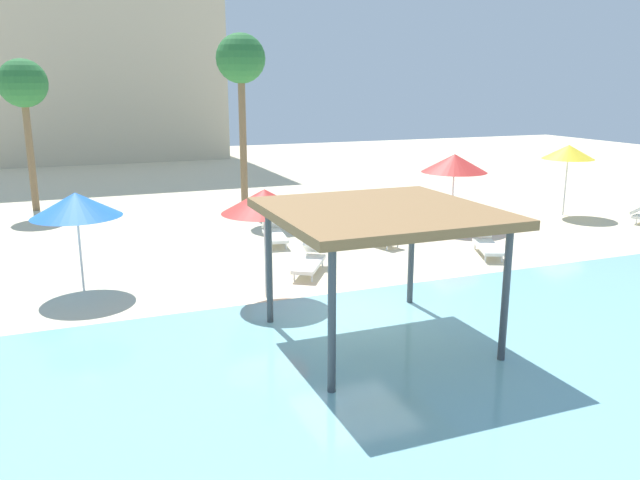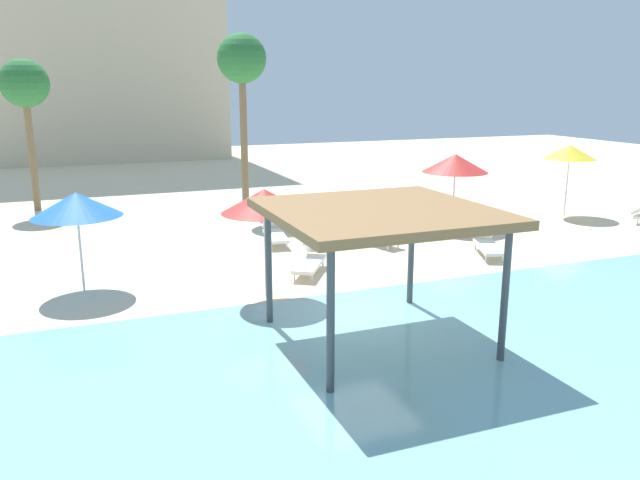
{
  "view_description": "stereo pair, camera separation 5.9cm",
  "coord_description": "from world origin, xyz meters",
  "views": [
    {
      "loc": [
        -5.71,
        -12.21,
        5.09
      ],
      "look_at": [
        -0.06,
        2.0,
        1.3
      ],
      "focal_mm": 35.57,
      "sensor_mm": 36.0,
      "label": 1
    },
    {
      "loc": [
        -5.66,
        -12.23,
        5.09
      ],
      "look_at": [
        -0.06,
        2.0,
        1.3
      ],
      "focal_mm": 35.57,
      "sensor_mm": 36.0,
      "label": 2
    }
  ],
  "objects": [
    {
      "name": "ground_plane",
      "position": [
        0.0,
        0.0,
        0.0
      ],
      "size": [
        80.0,
        80.0,
        0.0
      ],
      "primitive_type": "plane",
      "color": "beige"
    },
    {
      "name": "lagoon_water",
      "position": [
        0.0,
        -5.25,
        0.02
      ],
      "size": [
        44.0,
        13.5,
        0.04
      ],
      "primitive_type": "cube",
      "color": "#7AB7C1",
      "rests_on": "ground"
    },
    {
      "name": "shade_pavilion",
      "position": [
        -0.2,
        -1.49,
        2.58
      ],
      "size": [
        4.16,
        4.16,
        2.75
      ],
      "color": "#42474C",
      "rests_on": "ground"
    },
    {
      "name": "beach_umbrella_red_0",
      "position": [
        -1.48,
        1.98,
        2.38
      ],
      "size": [
        2.08,
        2.08,
        2.67
      ],
      "color": "silver",
      "rests_on": "ground"
    },
    {
      "name": "beach_umbrella_blue_1",
      "position": [
        -5.63,
        4.18,
        2.2
      ],
      "size": [
        2.19,
        2.19,
        2.5
      ],
      "color": "silver",
      "rests_on": "ground"
    },
    {
      "name": "beach_umbrella_red_2",
      "position": [
        7.1,
        7.01,
        2.32
      ],
      "size": [
        2.36,
        2.36,
        2.65
      ],
      "color": "silver",
      "rests_on": "ground"
    },
    {
      "name": "beach_umbrella_yellow_3",
      "position": [
        12.44,
        7.21,
        2.49
      ],
      "size": [
        1.99,
        1.99,
        2.77
      ],
      "color": "silver",
      "rests_on": "ground"
    },
    {
      "name": "lounge_chair_0",
      "position": [
        5.96,
        3.31,
        0.33
      ],
      "size": [
        1.3,
        1.98,
        0.74
      ],
      "rotation": [
        0.0,
        0.0,
        -1.98
      ],
      "color": "white",
      "rests_on": "ground"
    },
    {
      "name": "lounge_chair_1",
      "position": [
        0.35,
        7.09,
        0.33
      ],
      "size": [
        0.88,
        1.96,
        0.74
      ],
      "rotation": [
        0.0,
        0.0,
        -1.72
      ],
      "color": "white",
      "rests_on": "ground"
    },
    {
      "name": "lounge_chair_3",
      "position": [
        0.28,
        3.57,
        0.33
      ],
      "size": [
        1.54,
        1.92,
        0.74
      ],
      "rotation": [
        0.0,
        0.0,
        -2.15
      ],
      "color": "white",
      "rests_on": "ground"
    },
    {
      "name": "lounge_chair_4",
      "position": [
        3.3,
        5.77,
        0.33
      ],
      "size": [
        1.14,
        1.99,
        0.74
      ],
      "rotation": [
        0.0,
        0.0,
        -1.27
      ],
      "color": "white",
      "rests_on": "ground"
    },
    {
      "name": "palm_tree_0",
      "position": [
        0.79,
        12.35,
        5.83
      ],
      "size": [
        1.9,
        1.9,
        6.97
      ],
      "color": "brown",
      "rests_on": "ground"
    },
    {
      "name": "palm_tree_1",
      "position": [
        -7.1,
        15.97,
        4.96
      ],
      "size": [
        1.9,
        1.9,
        6.05
      ],
      "color": "brown",
      "rests_on": "ground"
    },
    {
      "name": "hotel_block_0",
      "position": [
        -3.6,
        35.95,
        10.41
      ],
      "size": [
        16.71,
        10.02,
        20.81
      ],
      "primitive_type": "cube",
      "color": "beige",
      "rests_on": "ground"
    }
  ]
}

